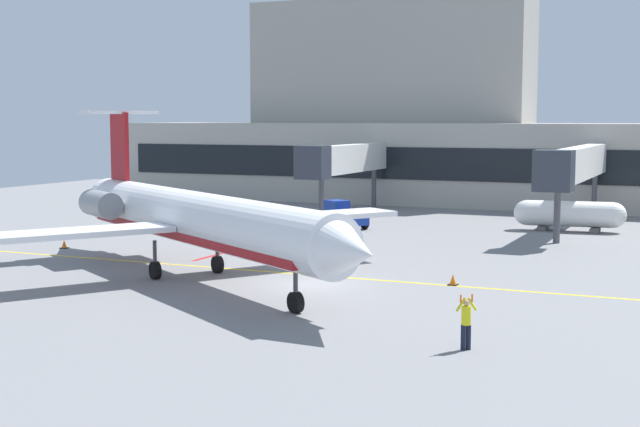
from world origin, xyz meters
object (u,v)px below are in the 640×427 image
object	(u,v)px
regional_jet	(192,218)
marshaller	(466,321)
pushback_tractor	(342,215)
fuel_tank	(569,214)

from	to	relation	value
regional_jet	marshaller	world-z (taller)	regional_jet
regional_jet	marshaller	size ratio (longest dim) A/B	13.57
pushback_tractor	fuel_tank	bearing A→B (deg)	15.60
regional_jet	pushback_tractor	distance (m)	23.65
regional_jet	pushback_tractor	xyz separation A→B (m)	(-1.47, 23.50, -2.18)
regional_jet	fuel_tank	bearing A→B (deg)	62.48
regional_jet	fuel_tank	distance (m)	31.61
fuel_tank	marshaller	bearing A→B (deg)	-86.69
pushback_tractor	marshaller	world-z (taller)	pushback_tractor
pushback_tractor	marshaller	bearing A→B (deg)	-60.52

